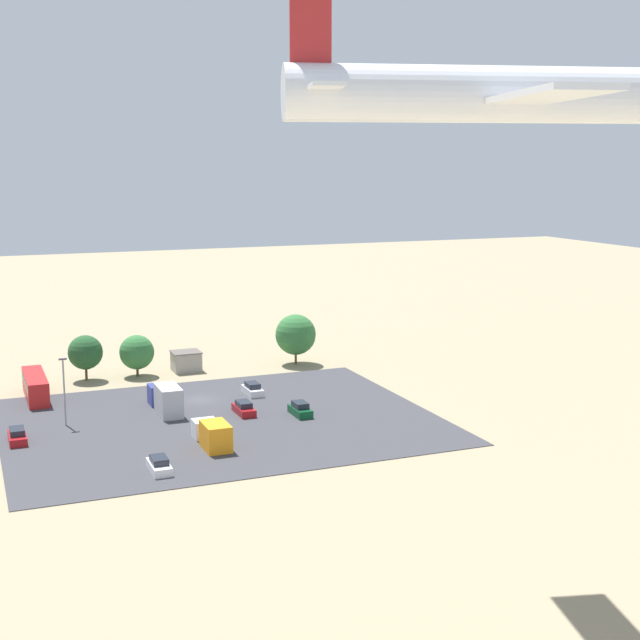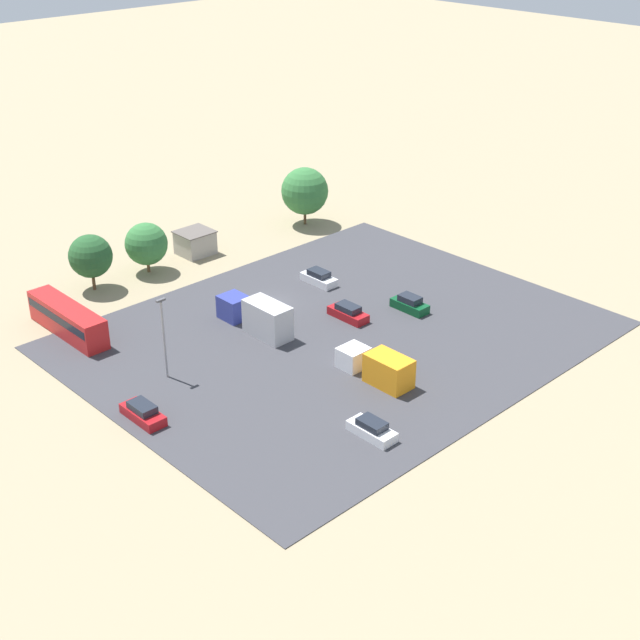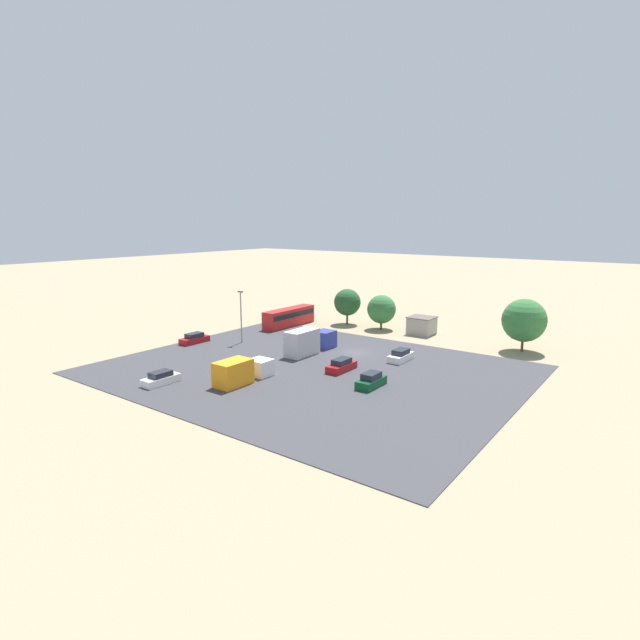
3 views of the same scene
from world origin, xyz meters
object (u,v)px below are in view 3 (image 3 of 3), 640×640
parked_car_0 (341,366)px  parked_car_1 (371,381)px  parked_car_2 (195,339)px  parked_truck_0 (309,342)px  parked_truck_1 (241,371)px  bus (289,316)px  parked_car_4 (401,356)px  parked_car_3 (161,379)px  shed_building (422,325)px

parked_car_0 → parked_car_1: bearing=-27.2°
parked_car_2 → parked_truck_0: bearing=-162.1°
parked_car_1 → parked_truck_0: bearing=-27.2°
parked_truck_0 → parked_truck_1: parked_truck_0 is taller
parked_car_2 → parked_truck_1: parked_truck_1 is taller
bus → parked_car_4: size_ratio=2.61×
parked_car_0 → parked_car_1: size_ratio=1.10×
parked_car_0 → parked_car_2: parked_car_0 is taller
parked_car_0 → parked_truck_1: (6.78, 10.61, 0.66)m
parked_car_1 → parked_car_3: parked_car_1 is taller
parked_car_1 → parked_car_4: (2.28, -11.58, -0.03)m
parked_car_4 → bus: bearing=161.9°
shed_building → parked_car_3: bearing=72.8°
parked_car_2 → parked_truck_0: 18.55m
parked_car_1 → parked_car_2: bearing=-3.3°
parked_car_4 → parked_car_0: bearing=-114.4°
parked_car_3 → parked_truck_1: 9.16m
parked_car_1 → parked_car_2: parked_car_1 is taller
bus → parked_truck_1: 32.00m
shed_building → bus: size_ratio=0.36×
parked_car_1 → parked_truck_1: size_ratio=0.53×
parked_car_1 → parked_truck_1: parked_truck_1 is taller
parked_car_1 → parked_truck_0: (14.64, -7.53, 0.94)m
bus → parked_car_0: 28.48m
parked_truck_1 → parked_car_4: bearing=60.9°
parked_truck_0 → parked_truck_1: 15.11m
parked_truck_1 → parked_car_3: bearing=-140.3°
shed_building → parked_truck_1: 36.26m
shed_building → parked_car_3: shed_building is taller
bus → parked_truck_0: 19.07m
bus → parked_truck_1: bus is taller
parked_car_0 → parked_car_3: bearing=-130.0°
parked_car_1 → parked_car_2: (32.26, -1.84, -0.05)m
bus → parked_car_2: bus is taller
bus → parked_truck_1: size_ratio=1.48×
parked_car_3 → parked_car_2: bearing=-50.8°
shed_building → parked_car_3: 43.57m
shed_building → parked_car_0: shed_building is taller
shed_building → parked_truck_1: size_ratio=0.53×
parked_car_4 → parked_truck_1: 21.82m
parked_car_0 → parked_car_2: bearing=-177.1°
parked_car_0 → parked_car_3: 21.48m
parked_car_0 → parked_car_4: 9.27m
parked_car_2 → parked_truck_1: size_ratio=0.59×
bus → shed_building: bearing=-159.7°
parked_car_2 → parked_car_4: parked_car_4 is taller
parked_car_3 → parked_truck_0: size_ratio=0.46×
bus → parked_car_3: (-8.91, 33.58, -1.06)m
parked_car_0 → parked_truck_0: parked_truck_0 is taller
bus → parked_truck_0: bearing=138.1°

